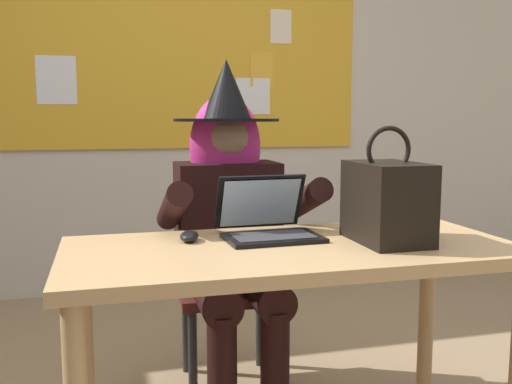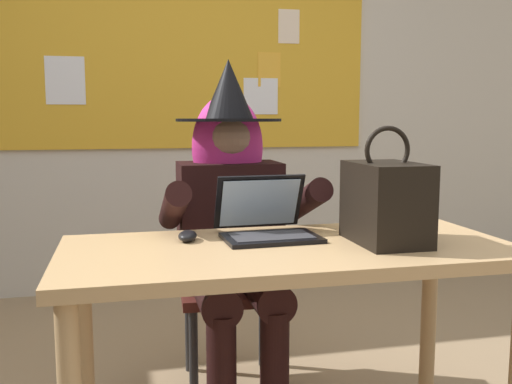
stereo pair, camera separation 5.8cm
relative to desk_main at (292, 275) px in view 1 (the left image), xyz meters
The scene contains 7 objects.
wall_back_bulletin 2.28m from the desk_main, 91.80° to the left, with size 6.42×2.33×2.80m.
desk_main is the anchor object (origin of this frame).
chair_at_desk 0.71m from the desk_main, 96.20° to the left, with size 0.44×0.44×0.89m.
person_costumed 0.59m from the desk_main, 98.06° to the left, with size 0.59×0.68×1.39m.
laptop 0.21m from the desk_main, 105.23° to the left, with size 0.33×0.31×0.21m.
computer_mouse 0.36m from the desk_main, 155.53° to the left, with size 0.06×0.10×0.03m, color black.
handbag 0.39m from the desk_main, ahead, with size 0.20×0.30×0.38m.
Camera 1 is at (-0.50, -1.73, 1.14)m, focal length 39.95 mm.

